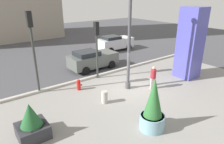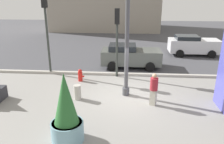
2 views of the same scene
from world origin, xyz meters
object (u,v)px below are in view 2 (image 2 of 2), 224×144
potted_plant_near_right (66,113)px  car_far_lane (193,45)px  traffic_light_corner (46,21)px  concrete_bollard (77,92)px  lamp_post (127,24)px  car_curb_west (130,56)px  fire_hydrant (80,75)px  pedestrian_crossing (154,88)px  traffic_light_far_side (117,32)px

potted_plant_near_right → car_far_lane: 14.61m
traffic_light_corner → potted_plant_near_right: bearing=-66.8°
potted_plant_near_right → concrete_bollard: size_ratio=3.41×
traffic_light_corner → car_far_lane: 12.13m
lamp_post → car_curb_west: bearing=87.7°
potted_plant_near_right → concrete_bollard: 3.42m
concrete_bollard → car_curb_west: 6.06m
fire_hydrant → pedestrian_crossing: size_ratio=0.48×
traffic_light_corner → car_far_lane: (10.46, 5.59, -2.54)m
concrete_bollard → traffic_light_far_side: traffic_light_far_side is taller
concrete_bollard → pedestrian_crossing: pedestrian_crossing is taller
traffic_light_corner → concrete_bollard: bearing=-54.4°
car_curb_west → traffic_light_far_side: bearing=-112.1°
car_curb_west → pedestrian_crossing: bearing=-79.3°
car_curb_west → concrete_bollard: bearing=-115.2°
concrete_bollard → fire_hydrant: bearing=98.7°
traffic_light_far_side → car_curb_west: size_ratio=1.01×
car_far_lane → potted_plant_near_right: bearing=-120.8°
lamp_post → traffic_light_corner: lamp_post is taller
lamp_post → potted_plant_near_right: size_ratio=2.90×
potted_plant_near_right → fire_hydrant: 5.85m
potted_plant_near_right → car_far_lane: (7.48, 12.54, -0.25)m
traffic_light_corner → car_curb_west: 6.05m
lamp_post → fire_hydrant: (-2.75, 1.76, -3.26)m
lamp_post → pedestrian_crossing: 3.22m
fire_hydrant → traffic_light_corner: bearing=151.9°
lamp_post → concrete_bollard: lamp_post is taller
traffic_light_far_side → car_far_lane: bearing=43.4°
concrete_bollard → potted_plant_near_right: bearing=-83.4°
lamp_post → traffic_light_far_side: bearing=102.8°
concrete_bollard → traffic_light_far_side: size_ratio=0.18×
pedestrian_crossing → lamp_post: bearing=141.5°
potted_plant_near_right → fire_hydrant: (-0.76, 5.76, -0.73)m
fire_hydrant → pedestrian_crossing: bearing=-34.6°
fire_hydrant → car_far_lane: size_ratio=0.18×
potted_plant_near_right → car_curb_west: bearing=76.0°
potted_plant_near_right → traffic_light_corner: (-2.98, 6.95, 2.28)m
concrete_bollard → traffic_light_far_side: (1.75, 3.44, 2.46)m
potted_plant_near_right → traffic_light_far_side: size_ratio=0.61×
traffic_light_corner → car_far_lane: size_ratio=1.23×
fire_hydrant → pedestrian_crossing: 4.94m
fire_hydrant → car_curb_west: size_ratio=0.18×
car_far_lane → lamp_post: bearing=-122.7°
traffic_light_far_side → fire_hydrant: bearing=-154.8°
fire_hydrant → car_curb_west: car_curb_west is taller
traffic_light_corner → fire_hydrant: bearing=-28.1°
traffic_light_corner → car_curb_west: bearing=19.5°
fire_hydrant → traffic_light_far_side: bearing=25.2°
potted_plant_near_right → traffic_light_corner: 7.90m
lamp_post → traffic_light_far_side: lamp_post is taller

